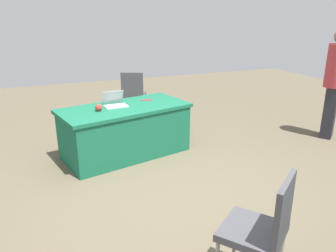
{
  "coord_description": "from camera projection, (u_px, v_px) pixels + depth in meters",
  "views": [
    {
      "loc": [
        1.3,
        3.09,
        2.04
      ],
      "look_at": [
        0.06,
        0.02,
        0.9
      ],
      "focal_mm": 35.62,
      "sensor_mm": 36.0,
      "label": 1
    }
  ],
  "objects": [
    {
      "name": "ground_plane",
      "position": [
        172.0,
        199.0,
        3.84
      ],
      "size": [
        14.4,
        14.4,
        0.0
      ],
      "primitive_type": "plane",
      "color": "brown"
    },
    {
      "name": "table_foreground",
      "position": [
        125.0,
        131.0,
        4.93
      ],
      "size": [
        2.0,
        1.27,
        0.74
      ],
      "rotation": [
        0.0,
        0.0,
        0.23
      ],
      "color": "#196647",
      "rests_on": "ground"
    },
    {
      "name": "chair_tucked_left",
      "position": [
        263.0,
        227.0,
        2.41
      ],
      "size": [
        0.62,
        0.62,
        0.98
      ],
      "rotation": [
        0.0,
        0.0,
        3.79
      ],
      "color": "#9E9993",
      "rests_on": "ground"
    },
    {
      "name": "chair_tucked_right",
      "position": [
        133.0,
        92.0,
        6.46
      ],
      "size": [
        0.58,
        0.58,
        0.97
      ],
      "rotation": [
        0.0,
        0.0,
        2.72
      ],
      "color": "#9E9993",
      "rests_on": "ground"
    },
    {
      "name": "person_attendee_standing",
      "position": [
        335.0,
        79.0,
        5.41
      ],
      "size": [
        0.47,
        0.47,
        1.8
      ],
      "rotation": [
        0.0,
        0.0,
        0.62
      ],
      "color": "#26262D",
      "rests_on": "ground"
    },
    {
      "name": "laptop_silver",
      "position": [
        115.0,
        103.0,
        4.83
      ],
      "size": [
        0.34,
        0.31,
        0.21
      ],
      "rotation": [
        0.0,
        0.0,
        0.07
      ],
      "color": "silver",
      "rests_on": "table_foreground"
    },
    {
      "name": "yarn_ball",
      "position": [
        99.0,
        108.0,
        4.58
      ],
      "size": [
        0.1,
        0.1,
        0.1
      ],
      "primitive_type": "sphere",
      "color": "#B2382D",
      "rests_on": "table_foreground"
    },
    {
      "name": "scissors_red",
      "position": [
        147.0,
        100.0,
        5.15
      ],
      "size": [
        0.18,
        0.05,
        0.01
      ],
      "primitive_type": "cube",
      "rotation": [
        0.0,
        0.0,
        3.09
      ],
      "color": "red",
      "rests_on": "table_foreground"
    }
  ]
}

